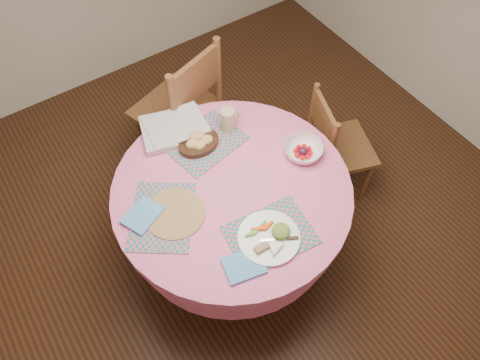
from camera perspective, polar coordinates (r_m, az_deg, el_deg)
The scene contains 16 objects.
ground at distance 3.04m, azimuth -0.79°, elevation -8.95°, with size 4.00×4.00×0.00m, color #331C0F.
room_envelope at distance 1.68m, azimuth -1.49°, elevation 17.89°, with size 4.01×4.01×2.71m.
dining_table at distance 2.55m, azimuth -0.93°, elevation -3.42°, with size 1.24×1.24×0.75m.
chair_right at distance 3.02m, azimuth 11.53°, elevation 4.13°, with size 0.48×0.49×0.84m.
chair_back at distance 3.05m, azimuth -7.04°, elevation 8.66°, with size 0.60×0.59×1.04m.
placemat_front at distance 2.25m, azimuth 3.72°, elevation -6.68°, with size 0.40×0.30×0.01m, color #167E74.
placemat_left at distance 2.32m, azimuth -9.47°, elevation -4.39°, with size 0.40×0.30×0.01m, color #167E74.
placemat_back at distance 2.57m, azimuth -4.23°, elevation 4.58°, with size 0.40×0.30×0.01m, color #167E74.
wicker_trivet at distance 2.32m, azimuth -7.98°, elevation -4.05°, with size 0.30×0.30×0.01m, color #9D6C44.
napkin_near at distance 2.17m, azimuth 0.48°, elevation -10.39°, with size 0.18×0.14×0.01m, color #4F90CD.
napkin_far at distance 2.33m, azimuth -11.81°, elevation -4.25°, with size 0.18×0.14×0.01m, color #4F90CD.
dinner_plate at distance 2.22m, azimuth 3.76°, elevation -6.94°, with size 0.30×0.30×0.05m.
bread_bowl at distance 2.53m, azimuth -5.08°, elevation 4.68°, with size 0.23×0.23×0.08m.
latte_mug at distance 2.58m, azimuth -1.44°, elevation 7.35°, with size 0.12×0.08×0.14m.
fruit_bowl at distance 2.51m, azimuth 7.72°, elevation 3.57°, with size 0.25×0.25×0.06m.
newspaper_stack at distance 2.62m, azimuth -8.10°, elevation 6.24°, with size 0.40×0.36×0.04m.
Camera 1 is at (-0.71, -1.14, 2.72)m, focal length 35.00 mm.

